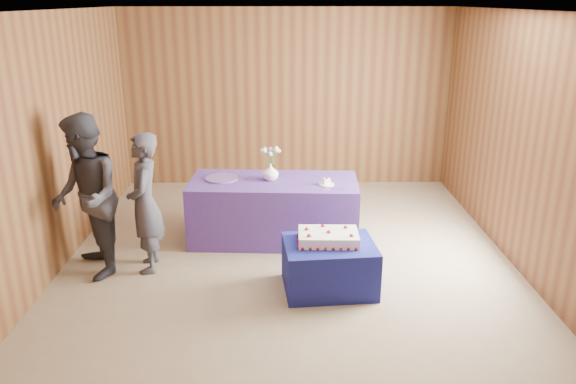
{
  "coord_description": "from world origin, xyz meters",
  "views": [
    {
      "loc": [
        -0.07,
        -5.61,
        2.81
      ],
      "look_at": [
        -0.01,
        0.1,
        0.84
      ],
      "focal_mm": 35.0,
      "sensor_mm": 36.0,
      "label": 1
    }
  ],
  "objects_px": {
    "cake_table": "(329,266)",
    "guest_left": "(145,203)",
    "vase": "(271,172)",
    "sheet_cake": "(328,237)",
    "serving_table": "(274,210)",
    "guest_right": "(86,197)"
  },
  "relations": [
    {
      "from": "sheet_cake",
      "to": "guest_left",
      "type": "distance_m",
      "value": 1.97
    },
    {
      "from": "cake_table",
      "to": "vase",
      "type": "distance_m",
      "value": 1.56
    },
    {
      "from": "guest_right",
      "to": "cake_table",
      "type": "bearing_deg",
      "value": 55.29
    },
    {
      "from": "guest_right",
      "to": "guest_left",
      "type": "bearing_deg",
      "value": 74.48
    },
    {
      "from": "vase",
      "to": "sheet_cake",
      "type": "bearing_deg",
      "value": -64.75
    },
    {
      "from": "serving_table",
      "to": "vase",
      "type": "relative_size",
      "value": 10.08
    },
    {
      "from": "vase",
      "to": "guest_right",
      "type": "relative_size",
      "value": 0.11
    },
    {
      "from": "serving_table",
      "to": "guest_left",
      "type": "distance_m",
      "value": 1.62
    },
    {
      "from": "sheet_cake",
      "to": "guest_right",
      "type": "bearing_deg",
      "value": 173.65
    },
    {
      "from": "cake_table",
      "to": "guest_left",
      "type": "xyz_separation_m",
      "value": [
        -1.93,
        0.48,
        0.51
      ]
    },
    {
      "from": "cake_table",
      "to": "sheet_cake",
      "type": "xyz_separation_m",
      "value": [
        -0.01,
        0.04,
        0.3
      ]
    },
    {
      "from": "guest_left",
      "to": "vase",
      "type": "bearing_deg",
      "value": 112.73
    },
    {
      "from": "vase",
      "to": "guest_right",
      "type": "height_order",
      "value": "guest_right"
    },
    {
      "from": "cake_table",
      "to": "sheet_cake",
      "type": "distance_m",
      "value": 0.31
    },
    {
      "from": "cake_table",
      "to": "guest_right",
      "type": "xyz_separation_m",
      "value": [
        -2.5,
        0.37,
        0.62
      ]
    },
    {
      "from": "cake_table",
      "to": "guest_right",
      "type": "relative_size",
      "value": 0.52
    },
    {
      "from": "sheet_cake",
      "to": "serving_table",
      "type": "bearing_deg",
      "value": 115.64
    },
    {
      "from": "serving_table",
      "to": "guest_right",
      "type": "bearing_deg",
      "value": -151.89
    },
    {
      "from": "guest_left",
      "to": "serving_table",
      "type": "bearing_deg",
      "value": 111.24
    },
    {
      "from": "serving_table",
      "to": "guest_left",
      "type": "bearing_deg",
      "value": -146.58
    },
    {
      "from": "serving_table",
      "to": "guest_right",
      "type": "xyz_separation_m",
      "value": [
        -1.92,
        -0.91,
        0.49
      ]
    },
    {
      "from": "guest_right",
      "to": "serving_table",
      "type": "bearing_deg",
      "value": 89.0
    }
  ]
}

